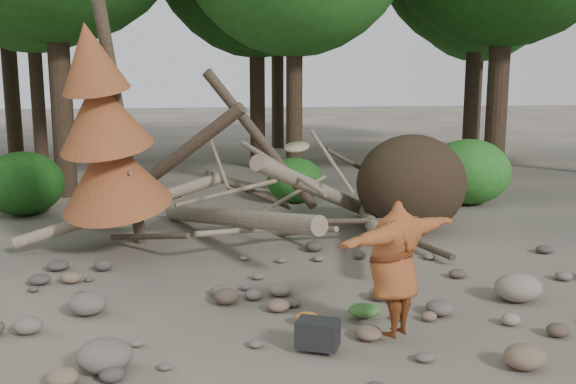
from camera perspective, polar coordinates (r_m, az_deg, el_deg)
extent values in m
plane|color=#514C44|center=(8.50, 3.37, -11.08)|extent=(120.00, 120.00, 0.00)
ellipsoid|color=#332619|center=(12.94, 10.91, 0.69)|extent=(2.20, 1.87, 1.98)
cylinder|color=gray|center=(11.75, -5.02, -2.30)|extent=(2.61, 5.11, 1.08)
cylinder|color=gray|center=(12.39, 3.16, 0.02)|extent=(3.18, 3.71, 1.90)
cylinder|color=brown|center=(12.48, -10.83, 2.26)|extent=(3.08, 1.91, 2.49)
cylinder|color=gray|center=(12.02, 7.54, -3.04)|extent=(1.13, 4.98, 0.43)
cylinder|color=brown|center=(12.69, -2.23, 4.38)|extent=(2.39, 1.03, 2.89)
cylinder|color=gray|center=(12.07, -14.64, -1.53)|extent=(3.71, 0.86, 1.20)
cylinder|color=#4C3F30|center=(11.63, -12.36, -3.90)|extent=(1.52, 1.70, 0.49)
cylinder|color=gray|center=(12.50, 0.27, -0.34)|extent=(1.57, 0.85, 0.69)
cylinder|color=#4C3F30|center=(13.24, 6.82, 1.94)|extent=(1.92, 1.25, 1.10)
cylinder|color=gray|center=(12.07, -6.18, 2.59)|extent=(0.37, 1.42, 0.85)
cylinder|color=#4C3F30|center=(11.96, 10.68, -4.18)|extent=(0.79, 2.54, 0.12)
cylinder|color=gray|center=(11.20, -3.82, -3.43)|extent=(1.78, 1.11, 0.29)
cylinder|color=#4C3F30|center=(11.66, -14.58, 5.52)|extent=(0.67, 1.13, 4.35)
cone|color=brown|center=(11.45, -15.38, 1.88)|extent=(2.06, 2.13, 1.86)
cone|color=brown|center=(11.16, -16.28, 6.80)|extent=(1.71, 1.78, 1.65)
cone|color=brown|center=(10.98, -17.15, 11.41)|extent=(1.23, 1.30, 1.41)
cylinder|color=#38281C|center=(17.64, -19.87, 14.13)|extent=(0.56, 0.56, 8.96)
cylinder|color=#38281C|center=(17.16, 0.57, 11.80)|extent=(0.44, 0.44, 7.14)
cylinder|color=#38281C|center=(19.63, 18.47, 14.46)|extent=(0.60, 0.60, 9.45)
cylinder|color=#38281C|center=(21.82, -21.58, 11.30)|extent=(0.42, 0.42, 7.56)
cylinder|color=#38281C|center=(22.09, -2.78, 13.23)|extent=(0.52, 0.52, 8.54)
cylinder|color=#38281C|center=(23.62, 16.19, 12.14)|extent=(0.50, 0.50, 8.12)
cylinder|color=#38281C|center=(28.78, -23.69, 12.81)|extent=(0.62, 0.62, 9.66)
cylinder|color=#38281C|center=(28.52, -0.94, 12.75)|extent=(0.54, 0.54, 8.75)
cylinder|color=#38281C|center=(30.50, 16.56, 11.32)|extent=(0.46, 0.46, 7.84)
ellipsoid|color=#1A5115|center=(15.63, -22.50, 0.71)|extent=(1.80, 1.80, 1.44)
ellipsoid|color=#23671D|center=(15.94, 0.61, 1.07)|extent=(1.40, 1.40, 1.12)
ellipsoid|color=#2D7A26|center=(16.33, 15.78, 1.75)|extent=(2.00, 2.00, 1.60)
imported|color=brown|center=(7.60, 9.44, -6.71)|extent=(1.96, 1.52, 1.61)
cylinder|color=#95825E|center=(7.36, 0.80, 4.04)|extent=(0.31, 0.29, 0.13)
cube|color=black|center=(7.46, 2.66, -12.88)|extent=(0.56, 0.48, 0.31)
ellipsoid|color=#386B2B|center=(8.44, 6.80, -10.71)|extent=(0.43, 0.35, 0.16)
ellipsoid|color=#B6681F|center=(8.23, 1.68, -11.37)|extent=(0.30, 0.25, 0.11)
ellipsoid|color=#665C55|center=(7.26, -16.00, -13.79)|extent=(0.59, 0.53, 0.36)
ellipsoid|color=#765F4A|center=(7.50, 20.31, -13.58)|extent=(0.45, 0.40, 0.27)
ellipsoid|color=gray|center=(9.56, 19.78, -7.99)|extent=(0.65, 0.59, 0.39)
ellipsoid|color=#635C53|center=(8.93, -17.39, -9.46)|extent=(0.50, 0.45, 0.30)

